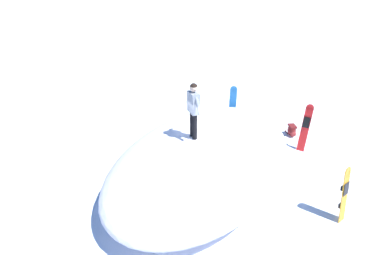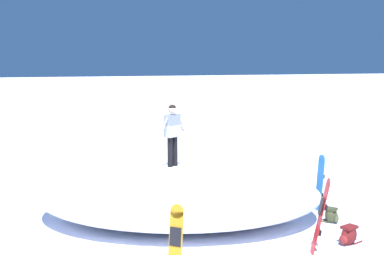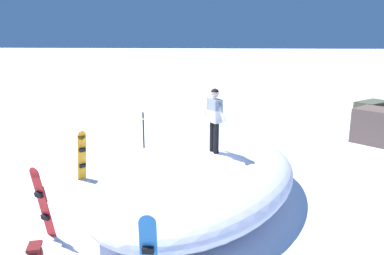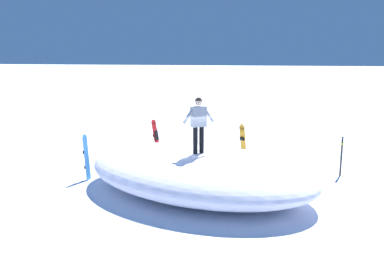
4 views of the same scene
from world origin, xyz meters
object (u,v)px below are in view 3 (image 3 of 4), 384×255
object	(u,v)px
snowboard_secondary_upright	(42,202)
trail_marker_pole	(143,129)
snowboard_primary_upright	(82,155)
snowboarder_standing	(215,115)
backpack_far	(35,255)

from	to	relation	value
snowboard_secondary_upright	trail_marker_pole	bearing A→B (deg)	174.09
snowboard_primary_upright	snowboarder_standing	bearing A→B (deg)	74.05
snowboarder_standing	backpack_far	world-z (taller)	snowboarder_standing
backpack_far	trail_marker_pole	xyz separation A→B (m)	(-7.90, 0.46, 0.53)
snowboard_primary_upright	snowboard_secondary_upright	xyz separation A→B (m)	(3.43, 0.43, 0.07)
snowboard_primary_upright	snowboard_secondary_upright	world-z (taller)	snowboard_secondary_upright
snowboarder_standing	snowboard_secondary_upright	xyz separation A→B (m)	(2.28, -3.61, -1.49)
snowboard_primary_upright	backpack_far	bearing A→B (deg)	8.89
snowboarder_standing	snowboard_secondary_upright	bearing A→B (deg)	-57.73
snowboarder_standing	trail_marker_pole	size ratio (longest dim) A/B	1.16
snowboarder_standing	trail_marker_pole	world-z (taller)	snowboarder_standing
snowboard_secondary_upright	backpack_far	world-z (taller)	snowboard_secondary_upright
snowboarder_standing	snowboard_primary_upright	distance (m)	4.48
trail_marker_pole	backpack_far	bearing A→B (deg)	-3.34
backpack_far	trail_marker_pole	size ratio (longest dim) A/B	0.47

